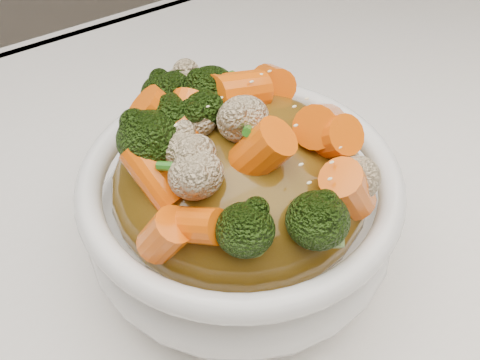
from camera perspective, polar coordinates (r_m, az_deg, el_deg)
tablecloth at (r=0.43m, az=2.80°, el=-10.73°), size 1.20×0.80×0.04m
bowl at (r=0.40m, az=0.00°, el=-3.29°), size 0.22×0.22×0.08m
sauce_base at (r=0.38m, az=0.00°, el=-0.32°), size 0.18×0.18×0.09m
carrots at (r=0.33m, az=0.00°, el=7.15°), size 0.18×0.18×0.05m
broccoli at (r=0.33m, az=0.00°, el=7.02°), size 0.18×0.18×0.04m
cauliflower at (r=0.34m, az=0.00°, el=6.75°), size 0.18×0.18×0.04m
scallions at (r=0.33m, az=0.00°, el=7.29°), size 0.13×0.13×0.02m
sesame_seeds at (r=0.33m, az=0.00°, el=7.29°), size 0.16×0.16×0.01m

